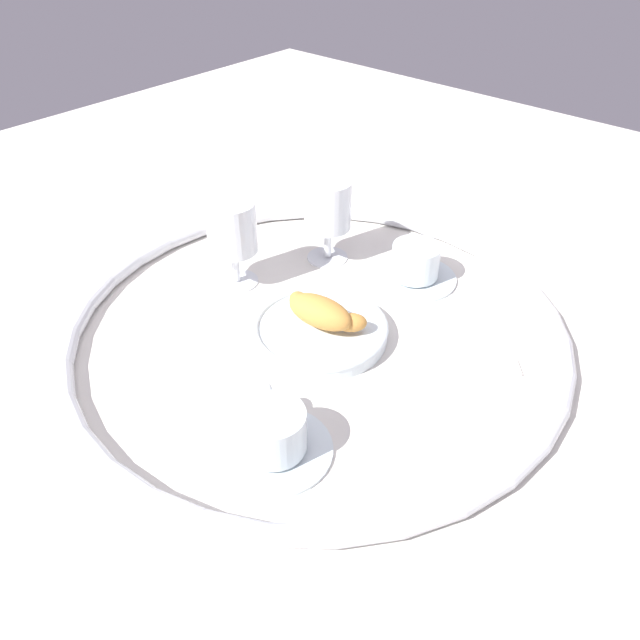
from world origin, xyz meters
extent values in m
plane|color=silver|center=(0.00, 0.00, 0.00)|extent=(2.20, 2.20, 0.00)
torus|color=silver|center=(0.00, 0.00, 0.01)|extent=(0.71, 0.71, 0.02)
cylinder|color=silver|center=(0.01, -0.01, 0.01)|extent=(0.19, 0.19, 0.02)
torus|color=silver|center=(0.01, -0.01, 0.02)|extent=(0.19, 0.19, 0.01)
ellipsoid|color=#CC893D|center=(0.01, -0.01, 0.04)|extent=(0.10, 0.06, 0.04)
ellipsoid|color=#CC893D|center=(0.05, 0.01, 0.04)|extent=(0.05, 0.05, 0.03)
ellipsoid|color=#CC893D|center=(-0.03, 0.00, 0.04)|extent=(0.05, 0.05, 0.03)
cylinder|color=silver|center=(0.11, -0.20, 0.00)|extent=(0.14, 0.14, 0.01)
cylinder|color=silver|center=(0.11, -0.20, 0.03)|extent=(0.08, 0.08, 0.05)
cylinder|color=brown|center=(0.11, -0.20, 0.06)|extent=(0.07, 0.07, 0.01)
torus|color=silver|center=(0.08, -0.17, 0.04)|extent=(0.04, 0.03, 0.04)
cylinder|color=silver|center=(0.03, 0.20, 0.00)|extent=(0.14, 0.14, 0.01)
cylinder|color=silver|center=(0.03, 0.20, 0.03)|extent=(0.08, 0.08, 0.05)
cylinder|color=#937A60|center=(0.03, 0.20, 0.06)|extent=(0.07, 0.07, 0.01)
torus|color=silver|center=(0.00, 0.24, 0.04)|extent=(0.04, 0.03, 0.04)
cylinder|color=white|center=(-0.18, 0.01, 0.00)|extent=(0.07, 0.07, 0.01)
cylinder|color=white|center=(-0.18, 0.01, 0.03)|extent=(0.01, 0.01, 0.05)
cylinder|color=white|center=(-0.18, 0.01, 0.10)|extent=(0.08, 0.08, 0.08)
cylinder|color=gold|center=(-0.18, 0.01, 0.09)|extent=(0.07, 0.07, 0.05)
cylinder|color=white|center=(-0.12, 0.16, 0.00)|extent=(0.07, 0.07, 0.01)
cylinder|color=white|center=(-0.12, 0.16, 0.03)|extent=(0.01, 0.01, 0.05)
cylinder|color=white|center=(-0.12, 0.16, 0.10)|extent=(0.08, 0.08, 0.08)
cylinder|color=#E0CC4C|center=(-0.12, 0.16, 0.09)|extent=(0.07, 0.07, 0.05)
cube|color=white|center=(0.24, 0.10, 0.00)|extent=(0.06, 0.06, 0.01)
camera|label=1|loc=(0.46, -0.52, 0.56)|focal=34.80mm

